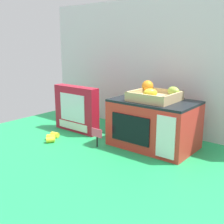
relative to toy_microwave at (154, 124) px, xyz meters
The scene contains 7 objects.
ground_plane 0.22m from the toy_microwave, 162.89° to the right, with size 1.70×1.70×0.00m, color #219E54.
display_back_panel 0.42m from the toy_microwave, 123.74° to the left, with size 1.61×0.03×0.79m, color silver.
toy_microwave is the anchor object (origin of this frame).
food_groups_crate 0.15m from the toy_microwave, 115.67° to the left, with size 0.24×0.22×0.09m.
cookie_set_box 0.51m from the toy_microwave, behind, with size 0.32×0.07×0.28m.
price_sign 0.30m from the toy_microwave, 139.09° to the right, with size 0.07×0.01×0.10m.
loose_toy_banana 0.58m from the toy_microwave, 151.06° to the right, with size 0.10×0.12×0.03m.
Camera 1 is at (0.90, -1.19, 0.55)m, focal length 45.46 mm.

